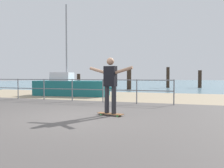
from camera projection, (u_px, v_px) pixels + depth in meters
ground_plane at (58, 125)px, 5.52m from camera, size 24.00×10.00×0.04m
beach_strip at (131, 96)px, 13.14m from camera, size 24.00×6.00×0.04m
sea_surface at (167, 83)px, 39.79m from camera, size 72.00×50.00×0.04m
railing_fence at (72, 87)px, 10.50m from camera, size 9.19×0.05×1.05m
sailboat at (74, 87)px, 13.47m from camera, size 5.02×1.72×5.43m
skateboard at (110, 114)px, 6.72m from camera, size 0.82×0.36×0.08m
skateboarder at (110, 82)px, 6.69m from camera, size 1.43×0.38×1.65m
groyne_post_0 at (79, 81)px, 23.76m from camera, size 0.36×0.36×1.41m
groyne_post_1 at (115, 77)px, 25.94m from camera, size 0.35×0.35×2.01m
groyne_post_2 at (129, 79)px, 19.57m from camera, size 0.39×0.39×1.86m
groyne_post_3 at (168, 78)px, 22.37m from camera, size 0.32×0.32×2.06m
groyne_post_4 at (200, 79)px, 22.33m from camera, size 0.35×0.35×1.75m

